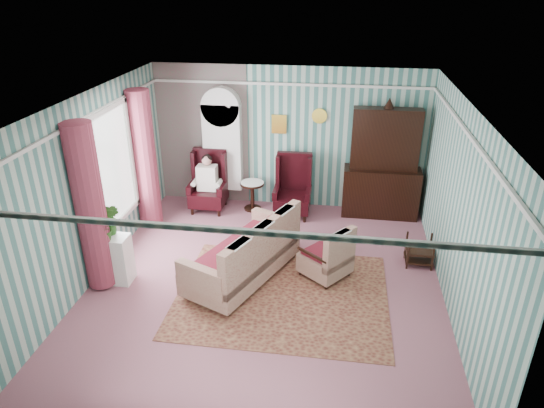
# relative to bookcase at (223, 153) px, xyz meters

# --- Properties ---
(floor) EXTENTS (6.00, 6.00, 0.00)m
(floor) POSITION_rel_bookcase_xyz_m (1.35, -2.84, -1.12)
(floor) COLOR #8F535C
(floor) RESTS_ON ground
(room_shell) EXTENTS (5.53, 6.02, 2.91)m
(room_shell) POSITION_rel_bookcase_xyz_m (0.73, -2.66, 0.89)
(room_shell) COLOR #3C6E68
(room_shell) RESTS_ON ground
(bookcase) EXTENTS (0.80, 0.28, 2.24)m
(bookcase) POSITION_rel_bookcase_xyz_m (0.00, 0.00, 0.00)
(bookcase) COLOR silver
(bookcase) RESTS_ON floor
(dresser_hutch) EXTENTS (1.50, 0.56, 2.36)m
(dresser_hutch) POSITION_rel_bookcase_xyz_m (3.25, -0.12, 0.06)
(dresser_hutch) COLOR black
(dresser_hutch) RESTS_ON floor
(wingback_left) EXTENTS (0.76, 0.80, 1.25)m
(wingback_left) POSITION_rel_bookcase_xyz_m (-0.25, -0.39, -0.50)
(wingback_left) COLOR black
(wingback_left) RESTS_ON floor
(wingback_right) EXTENTS (0.76, 0.80, 1.25)m
(wingback_right) POSITION_rel_bookcase_xyz_m (1.50, -0.39, -0.50)
(wingback_right) COLOR black
(wingback_right) RESTS_ON floor
(seated_woman) EXTENTS (0.44, 0.40, 1.18)m
(seated_woman) POSITION_rel_bookcase_xyz_m (-0.25, -0.39, -0.53)
(seated_woman) COLOR white
(seated_woman) RESTS_ON floor
(round_side_table) EXTENTS (0.50, 0.50, 0.60)m
(round_side_table) POSITION_rel_bookcase_xyz_m (0.65, -0.24, -0.82)
(round_side_table) COLOR black
(round_side_table) RESTS_ON floor
(nest_table) EXTENTS (0.45, 0.38, 0.54)m
(nest_table) POSITION_rel_bookcase_xyz_m (3.82, -1.94, -0.85)
(nest_table) COLOR black
(nest_table) RESTS_ON floor
(plant_stand) EXTENTS (0.55, 0.35, 0.80)m
(plant_stand) POSITION_rel_bookcase_xyz_m (-1.05, -3.14, -0.72)
(plant_stand) COLOR white
(plant_stand) RESTS_ON floor
(rug) EXTENTS (3.20, 2.60, 0.01)m
(rug) POSITION_rel_bookcase_xyz_m (1.65, -3.14, -1.11)
(rug) COLOR #55251C
(rug) RESTS_ON floor
(sofa) EXTENTS (1.81, 2.38, 1.11)m
(sofa) POSITION_rel_bookcase_xyz_m (0.95, -2.74, -0.57)
(sofa) COLOR beige
(sofa) RESTS_ON floor
(floral_armchair) EXTENTS (1.09, 1.08, 0.87)m
(floral_armchair) POSITION_rel_bookcase_xyz_m (2.27, -2.51, -0.68)
(floral_armchair) COLOR beige
(floral_armchair) RESTS_ON floor
(coffee_table) EXTENTS (0.93, 0.73, 0.42)m
(coffee_table) POSITION_rel_bookcase_xyz_m (0.97, -2.54, -0.91)
(coffee_table) COLOR black
(coffee_table) RESTS_ON floor
(potted_plant_a) EXTENTS (0.41, 0.38, 0.38)m
(potted_plant_a) POSITION_rel_bookcase_xyz_m (-1.05, -3.25, -0.13)
(potted_plant_a) COLOR #1D5B1C
(potted_plant_a) RESTS_ON plant_stand
(potted_plant_b) EXTENTS (0.32, 0.27, 0.53)m
(potted_plant_b) POSITION_rel_bookcase_xyz_m (-1.04, -3.05, -0.05)
(potted_plant_b) COLOR #1F5219
(potted_plant_b) RESTS_ON plant_stand
(potted_plant_c) EXTENTS (0.26, 0.26, 0.38)m
(potted_plant_c) POSITION_rel_bookcase_xyz_m (-1.09, -3.03, -0.13)
(potted_plant_c) COLOR #2B591C
(potted_plant_c) RESTS_ON plant_stand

